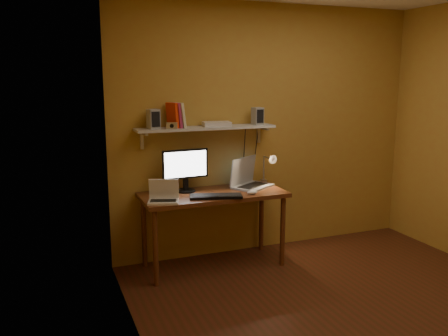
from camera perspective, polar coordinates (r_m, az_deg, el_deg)
name	(u,v)px	position (r m, az deg, el deg)	size (l,w,h in m)	color
room	(364,152)	(3.74, 16.46, 1.87)	(3.44, 3.24, 2.64)	#512215
desk	(213,201)	(4.62, -1.29, -4.03)	(1.40, 0.60, 0.75)	#622C17
wall_shelf	(206,128)	(4.67, -2.15, 4.81)	(1.40, 0.25, 0.21)	#BCBEC1
monitor	(185,168)	(4.62, -4.67, 0.00)	(0.46, 0.21, 0.42)	black
laptop	(248,179)	(4.84, 2.95, -1.34)	(0.49, 0.46, 0.30)	#979A9F
netbook	(164,196)	(4.30, -7.28, -3.33)	(0.32, 0.27, 0.20)	white
keyboard	(216,196)	(4.42, -0.98, -3.42)	(0.49, 0.16, 0.03)	black
mouse	(252,192)	(4.54, 3.40, -2.95)	(0.10, 0.07, 0.04)	white
desk_lamp	(269,165)	(4.93, 5.41, 0.39)	(0.09, 0.23, 0.38)	silver
speaker_left	(153,119)	(4.52, -8.50, 5.86)	(0.10, 0.10, 0.18)	#979A9F
speaker_right	(258,116)	(4.87, 4.06, 6.27)	(0.10, 0.10, 0.17)	#979A9F
books	(176,115)	(4.57, -5.83, 6.33)	(0.17, 0.17, 0.24)	red
shelf_camera	(172,126)	(4.48, -6.28, 5.09)	(0.11, 0.06, 0.06)	silver
router	(217,124)	(4.69, -0.88, 5.31)	(0.27, 0.18, 0.04)	white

